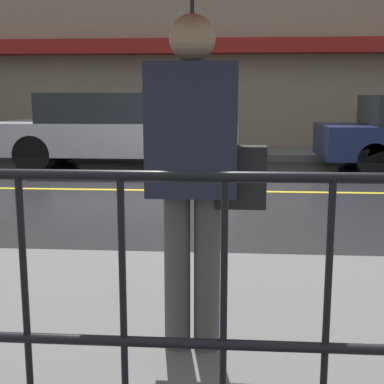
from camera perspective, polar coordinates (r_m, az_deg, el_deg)
The scene contains 8 objects.
ground_plane at distance 8.08m, azimuth 0.47°, elevation 0.12°, with size 80.00×80.00×0.00m, color #262628.
sidewalk_near at distance 3.17m, azimuth -5.80°, elevation -14.99°, with size 28.00×2.83×0.15m.
sidewalk_far at distance 12.72m, azimuth 1.86°, elevation 4.18°, with size 28.00×2.02×0.15m.
lane_marking at distance 8.08m, azimuth 0.47°, elevation 0.14°, with size 25.20×0.12×0.01m.
building_storefront at distance 13.92m, azimuth 2.15°, elevation 18.00°, with size 28.00×0.85×6.67m.
railing_foreground at distance 1.84m, azimuth -12.55°, elevation -9.83°, with size 12.00×0.04×1.04m.
pedestrian at distance 2.58m, azimuth 0.18°, elevation 16.16°, with size 0.92×0.92×2.03m.
car_silver at distance 10.68m, azimuth -8.08°, elevation 6.62°, with size 4.65×1.95×1.47m.
Camera 1 is at (0.52, -7.93, 1.42)m, focal length 50.00 mm.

